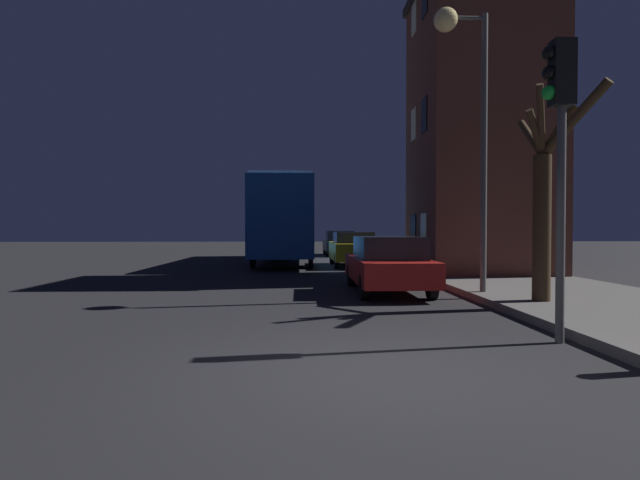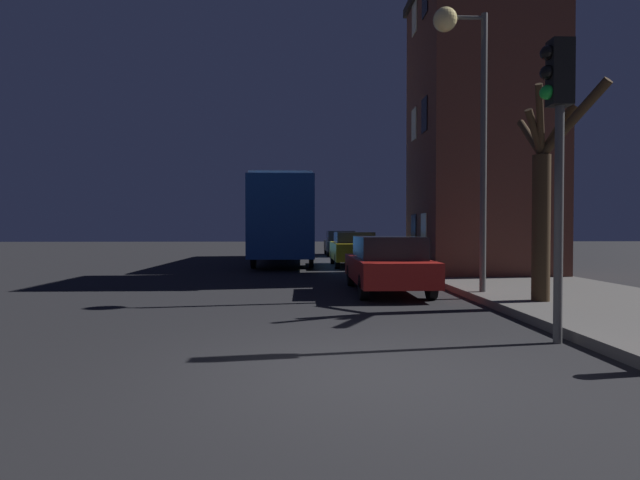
{
  "view_description": "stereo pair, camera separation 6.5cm",
  "coord_description": "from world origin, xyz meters",
  "px_view_note": "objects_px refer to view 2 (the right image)",
  "views": [
    {
      "loc": [
        -0.77,
        -5.41,
        1.58
      ],
      "look_at": [
        -0.14,
        9.58,
        1.26
      ],
      "focal_mm": 28.0,
      "sensor_mm": 36.0,
      "label": 1
    },
    {
      "loc": [
        -0.71,
        -5.41,
        1.58
      ],
      "look_at": [
        -0.14,
        9.58,
        1.26
      ],
      "focal_mm": 28.0,
      "sensor_mm": 36.0,
      "label": 2
    }
  ],
  "objects_px": {
    "streetlamp": "(462,77)",
    "bus": "(285,216)",
    "car_near_lane": "(387,263)",
    "car_far_lane": "(340,243)",
    "car_mid_lane": "(353,248)",
    "bare_tree": "(544,196)",
    "traffic_light": "(557,126)"
  },
  "relations": [
    {
      "from": "car_mid_lane",
      "to": "car_far_lane",
      "type": "relative_size",
      "value": 1.0
    },
    {
      "from": "bus",
      "to": "car_far_lane",
      "type": "bearing_deg",
      "value": 62.54
    },
    {
      "from": "car_mid_lane",
      "to": "car_far_lane",
      "type": "height_order",
      "value": "car_far_lane"
    },
    {
      "from": "bare_tree",
      "to": "car_near_lane",
      "type": "height_order",
      "value": "bare_tree"
    },
    {
      "from": "bare_tree",
      "to": "car_far_lane",
      "type": "relative_size",
      "value": 0.94
    },
    {
      "from": "car_near_lane",
      "to": "car_far_lane",
      "type": "xyz_separation_m",
      "value": [
        0.21,
        17.75,
        0.05
      ]
    },
    {
      "from": "bare_tree",
      "to": "traffic_light",
      "type": "bearing_deg",
      "value": -113.59
    },
    {
      "from": "car_near_lane",
      "to": "car_far_lane",
      "type": "height_order",
      "value": "car_far_lane"
    },
    {
      "from": "streetlamp",
      "to": "bus",
      "type": "relative_size",
      "value": 0.54
    },
    {
      "from": "car_mid_lane",
      "to": "car_far_lane",
      "type": "xyz_separation_m",
      "value": [
        0.15,
        8.96,
        0.0
      ]
    },
    {
      "from": "traffic_light",
      "to": "bare_tree",
      "type": "height_order",
      "value": "bare_tree"
    },
    {
      "from": "bus",
      "to": "car_near_lane",
      "type": "height_order",
      "value": "bus"
    },
    {
      "from": "car_near_lane",
      "to": "streetlamp",
      "type": "bearing_deg",
      "value": -38.76
    },
    {
      "from": "bare_tree",
      "to": "car_far_lane",
      "type": "xyz_separation_m",
      "value": [
        -2.44,
        20.48,
        -1.45
      ]
    },
    {
      "from": "streetlamp",
      "to": "bus",
      "type": "height_order",
      "value": "streetlamp"
    },
    {
      "from": "bare_tree",
      "to": "bus",
      "type": "height_order",
      "value": "bare_tree"
    },
    {
      "from": "bare_tree",
      "to": "car_far_lane",
      "type": "bearing_deg",
      "value": 96.8
    },
    {
      "from": "car_near_lane",
      "to": "car_far_lane",
      "type": "relative_size",
      "value": 0.99
    },
    {
      "from": "bus",
      "to": "streetlamp",
      "type": "bearing_deg",
      "value": -71.15
    },
    {
      "from": "car_near_lane",
      "to": "bare_tree",
      "type": "bearing_deg",
      "value": -45.88
    },
    {
      "from": "car_near_lane",
      "to": "car_mid_lane",
      "type": "xyz_separation_m",
      "value": [
        0.06,
        8.79,
        0.05
      ]
    },
    {
      "from": "bare_tree",
      "to": "car_mid_lane",
      "type": "relative_size",
      "value": 0.94
    },
    {
      "from": "car_mid_lane",
      "to": "streetlamp",
      "type": "bearing_deg",
      "value": -81.82
    },
    {
      "from": "streetlamp",
      "to": "car_far_lane",
      "type": "distance_m",
      "value": 19.46
    },
    {
      "from": "car_mid_lane",
      "to": "car_far_lane",
      "type": "bearing_deg",
      "value": 89.03
    },
    {
      "from": "traffic_light",
      "to": "bus",
      "type": "height_order",
      "value": "traffic_light"
    },
    {
      "from": "bus",
      "to": "car_far_lane",
      "type": "xyz_separation_m",
      "value": [
        3.13,
        6.02,
        -1.45
      ]
    },
    {
      "from": "traffic_light",
      "to": "bare_tree",
      "type": "relative_size",
      "value": 1.01
    },
    {
      "from": "streetlamp",
      "to": "car_far_lane",
      "type": "height_order",
      "value": "streetlamp"
    },
    {
      "from": "bus",
      "to": "car_mid_lane",
      "type": "xyz_separation_m",
      "value": [
        2.98,
        -2.94,
        -1.46
      ]
    },
    {
      "from": "car_far_lane",
      "to": "traffic_light",
      "type": "bearing_deg",
      "value": -87.16
    },
    {
      "from": "traffic_light",
      "to": "bus",
      "type": "bearing_deg",
      "value": 103.85
    }
  ]
}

